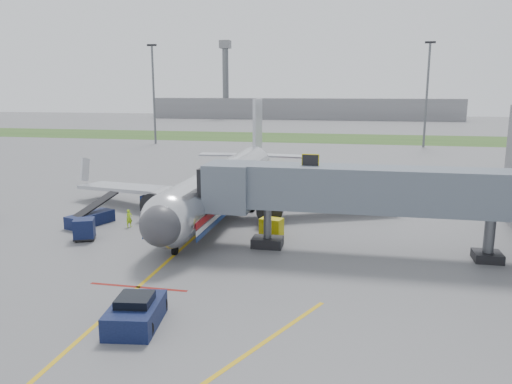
% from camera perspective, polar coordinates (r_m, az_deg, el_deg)
% --- Properties ---
extents(ground, '(400.00, 400.00, 0.00)m').
position_cam_1_polar(ground, '(33.71, -10.45, -8.10)').
color(ground, '#565659').
rests_on(ground, ground).
extents(grass_strip, '(300.00, 25.00, 0.01)m').
position_cam_1_polar(grass_strip, '(120.48, 5.79, 6.20)').
color(grass_strip, '#2D4C1E').
rests_on(grass_strip, ground).
extents(apron_markings, '(21.52, 50.00, 0.01)m').
position_cam_1_polar(apron_markings, '(27.51, -16.35, -13.04)').
color(apron_markings, gold).
rests_on(apron_markings, ground).
extents(airliner, '(32.10, 35.67, 10.25)m').
position_cam_1_polar(airliner, '(47.02, -3.63, 1.03)').
color(airliner, silver).
rests_on(airliner, ground).
extents(jet_bridge, '(25.30, 4.00, 6.90)m').
position_cam_1_polar(jet_bridge, '(35.00, 12.46, 0.15)').
color(jet_bridge, slate).
rests_on(jet_bridge, ground).
extents(light_mast_left, '(2.00, 0.44, 20.40)m').
position_cam_1_polar(light_mast_left, '(107.93, -11.62, 11.13)').
color(light_mast_left, '#595B60').
rests_on(light_mast_left, ground).
extents(light_mast_right, '(2.00, 0.44, 20.40)m').
position_cam_1_polar(light_mast_right, '(105.11, 18.96, 10.74)').
color(light_mast_right, '#595B60').
rests_on(light_mast_right, ground).
extents(distant_terminal, '(120.00, 14.00, 8.00)m').
position_cam_1_polar(distant_terminal, '(200.70, 5.34, 9.49)').
color(distant_terminal, slate).
rests_on(distant_terminal, ground).
extents(control_tower, '(4.00, 4.00, 30.00)m').
position_cam_1_polar(control_tower, '(201.32, -3.51, 13.32)').
color(control_tower, '#595B60').
rests_on(control_tower, ground).
extents(pushback_tug, '(2.74, 3.96, 1.54)m').
position_cam_1_polar(pushback_tug, '(25.53, -13.60, -13.31)').
color(pushback_tug, '#0B1233').
rests_on(pushback_tug, ground).
extents(baggage_cart_a, '(2.00, 2.00, 1.65)m').
position_cam_1_polar(baggage_cart_a, '(40.25, -19.03, -4.04)').
color(baggage_cart_a, '#0B1233').
rests_on(baggage_cart_a, ground).
extents(baggage_cart_b, '(1.55, 1.55, 1.58)m').
position_cam_1_polar(baggage_cart_b, '(48.92, -10.39, -0.92)').
color(baggage_cart_b, '#0B1233').
rests_on(baggage_cart_b, ground).
extents(baggage_cart_c, '(1.70, 1.70, 1.55)m').
position_cam_1_polar(baggage_cart_c, '(47.97, -11.97, -1.25)').
color(baggage_cart_c, '#0B1233').
rests_on(baggage_cart_c, ground).
extents(belt_loader, '(2.90, 5.09, 2.41)m').
position_cam_1_polar(belt_loader, '(44.59, -18.38, -2.83)').
color(belt_loader, '#0B1233').
rests_on(belt_loader, ground).
extents(ground_power_cart, '(1.92, 1.50, 1.36)m').
position_cam_1_polar(ground_power_cart, '(39.34, 1.77, -4.01)').
color(ground_power_cart, '#CBBD0B').
rests_on(ground_power_cart, ground).
extents(ramp_worker, '(0.62, 0.65, 1.50)m').
position_cam_1_polar(ramp_worker, '(42.93, -14.30, -2.93)').
color(ramp_worker, '#A7E11A').
rests_on(ramp_worker, ground).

